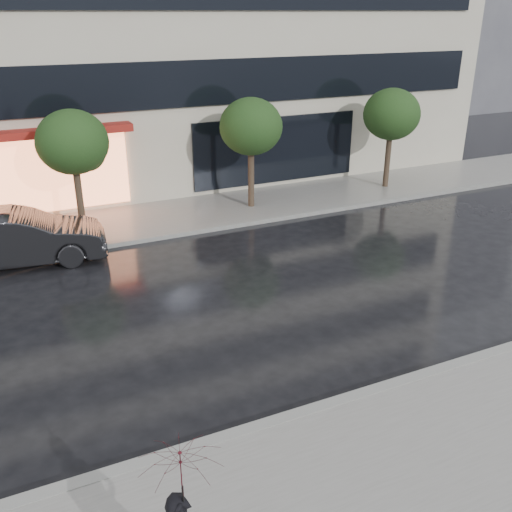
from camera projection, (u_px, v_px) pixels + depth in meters
ground at (323, 373)px, 11.42m from camera, size 120.00×120.00×0.00m
sidewalk_near at (434, 483)px, 8.69m from camera, size 60.00×4.50×0.12m
sidewalk_far at (170, 217)px, 19.92m from camera, size 60.00×3.50×0.12m
curb_near at (351, 399)px, 10.56m from camera, size 60.00×0.25×0.14m
curb_far at (186, 233)px, 18.46m from camera, size 60.00×0.25×0.14m
tree_mid_west at (75, 144)px, 17.46m from camera, size 2.20×2.20×3.99m
tree_mid_east at (252, 128)px, 19.80m from camera, size 2.20×2.20×3.99m
tree_far_east at (392, 116)px, 22.13m from camera, size 2.20×2.20×3.99m
parked_car at (19, 238)px, 16.07m from camera, size 4.90×2.24×1.56m
pedestrian_with_umbrella at (182, 506)px, 6.31m from camera, size 1.07×1.09×2.30m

